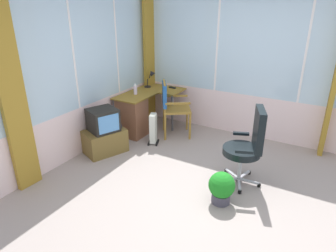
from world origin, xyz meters
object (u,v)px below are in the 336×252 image
Objects in this scene: space_heater at (153,128)px; spray_bottle at (135,89)px; tv_remote at (172,88)px; office_chair at (249,143)px; desk at (134,114)px; wooden_armchair at (170,102)px; potted_plant at (222,187)px; desk_lamp at (152,76)px; tv_on_stand at (104,133)px.

spray_bottle is at bearing 63.37° from space_heater.
tv_remote is 2.38m from office_chair.
desk is 5.84× the size of spray_bottle.
wooden_armchair reaches higher than space_heater.
wooden_armchair is 2.16m from potted_plant.
desk is 3.91× the size of desk_lamp.
desk_lamp is 0.32× the size of wooden_armchair.
office_chair is at bearing -103.60° from space_heater.
wooden_armchair is 1.89m from office_chair.
spray_bottle is 0.28× the size of tv_on_stand.
tv_remote is at bearing -22.17° from desk.
spray_bottle is at bearing -178.23° from desk_lamp.
desk is at bearing 61.66° from potted_plant.
tv_on_stand is (-1.12, 0.58, -0.31)m from wooden_armchair.
tv_remote is (0.10, -0.40, -0.19)m from desk_lamp.
wooden_armchair is at bearing 63.00° from office_chair.
tv_remote is 1.09m from space_heater.
office_chair is (-1.29, -2.33, -0.33)m from desk_lamp.
tv_remote is at bearing 10.09° from space_heater.
office_chair is 0.71m from potted_plant.
desk is 2.34× the size of space_heater.
wooden_armchair is (-0.43, -0.65, -0.29)m from desk_lamp.
office_chair reaches higher than desk.
desk is at bearing 74.67° from space_heater.
desk_lamp is at bearing 61.04° from office_chair.
spray_bottle is 2.43m from office_chair.
office_chair is at bearing -118.96° from desk_lamp.
office_chair is at bearing -103.99° from desk.
tv_on_stand reaches higher than space_heater.
desk_lamp is 1.66m from tv_on_stand.
tv_on_stand is at bearing -176.90° from spray_bottle.
potted_plant is (-1.98, -1.80, -0.52)m from tv_remote.
spray_bottle is 0.83m from space_heater.
tv_remote is at bearing 42.24° from potted_plant.
wooden_armchair is at bearing -144.36° from tv_remote.
office_chair is at bearing -83.45° from tv_on_stand.
wooden_armchair reaches higher than tv_on_stand.
potted_plant is (-1.01, -1.63, -0.05)m from space_heater.
potted_plant is (-1.15, -2.14, -0.17)m from desk.
desk_lamp is 0.59m from spray_bottle.
office_chair is 1.84m from space_heater.
wooden_armchair reaches higher than potted_plant.
spray_bottle is at bearing 103.71° from wooden_armchair.
spray_bottle is (-0.69, 0.38, 0.09)m from tv_remote.
tv_remote is at bearing 24.61° from wooden_armchair.
desk is 0.70m from wooden_armchair.
spray_bottle is 0.68m from wooden_armchair.
spray_bottle is 0.22× the size of wooden_armchair.
tv_on_stand is (-0.82, -0.01, -0.07)m from desk.
desk_lamp reaches higher than tv_remote.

